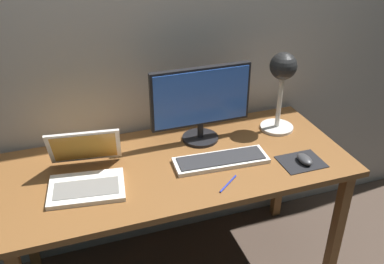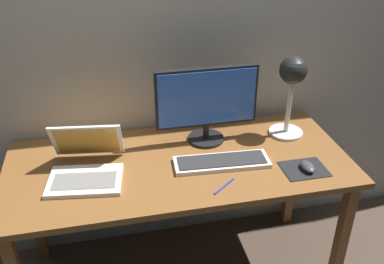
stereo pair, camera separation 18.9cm
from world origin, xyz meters
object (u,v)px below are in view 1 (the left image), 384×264
pen (228,184)px  laptop (86,168)px  desk_lamp (282,77)px  monitor (201,101)px  keyboard_main (221,160)px  mouse (305,159)px

pen → laptop: bearing=157.7°
desk_lamp → pen: size_ratio=2.99×
pen → monitor: bearing=87.5°
monitor → laptop: bearing=-164.3°
monitor → keyboard_main: monitor is taller
monitor → pen: 0.45m
mouse → laptop: bearing=168.7°
keyboard_main → pen: bearing=-101.9°
pen → mouse: bearing=5.6°
keyboard_main → laptop: size_ratio=1.21×
keyboard_main → mouse: (0.36, -0.13, 0.01)m
laptop → monitor: bearing=15.7°
desk_lamp → mouse: desk_lamp is taller
keyboard_main → laptop: (-0.61, 0.06, 0.05)m
pen → desk_lamp: bearing=40.4°
keyboard_main → laptop: bearing=174.0°
monitor → pen: monitor is taller
laptop → desk_lamp: (1.01, 0.14, 0.23)m
monitor → pen: bearing=-92.5°
keyboard_main → desk_lamp: (0.40, 0.20, 0.28)m
laptop → mouse: size_ratio=3.85×
keyboard_main → desk_lamp: desk_lamp is taller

